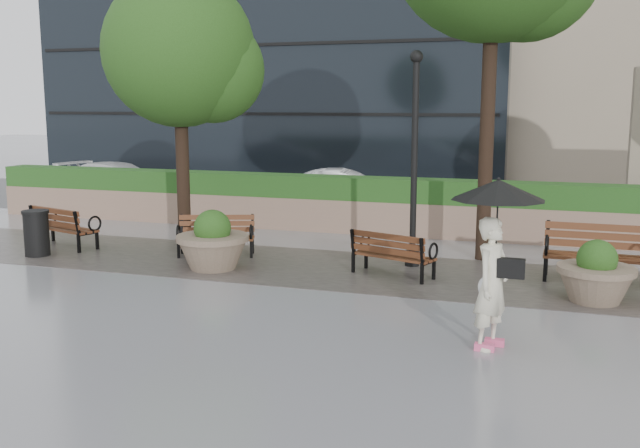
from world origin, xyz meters
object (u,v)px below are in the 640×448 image
(bench_2, at_px, (393,263))
(planter_right, at_px, (596,278))
(lamppost, at_px, (414,174))
(car_left, at_px, (118,182))
(bench_1, at_px, (216,244))
(pedestrian, at_px, (495,247))
(planter_left, at_px, (213,246))
(bench_3, at_px, (599,266))
(car_right, at_px, (345,192))
(bench_0, at_px, (65,235))
(trash_bin, at_px, (37,234))

(bench_2, xyz_separation_m, planter_right, (3.42, -0.67, 0.15))
(planter_right, distance_m, lamppost, 3.88)
(planter_right, height_order, car_left, car_left)
(planter_right, bearing_deg, bench_1, 170.28)
(pedestrian, bearing_deg, planter_left, 86.36)
(bench_3, distance_m, car_right, 9.01)
(bench_1, distance_m, planter_right, 7.36)
(pedestrian, bearing_deg, car_right, 50.04)
(bench_0, xyz_separation_m, bench_3, (10.92, 0.35, 0.03))
(trash_bin, distance_m, pedestrian, 9.83)
(bench_2, xyz_separation_m, car_left, (-10.58, 7.13, 0.38))
(bench_1, bearing_deg, bench_0, 164.15)
(bench_1, xyz_separation_m, bench_3, (7.37, 0.13, 0.05))
(car_left, bearing_deg, planter_left, -126.47)
(planter_right, bearing_deg, bench_2, 168.92)
(bench_3, relative_size, planter_right, 1.58)
(bench_2, xyz_separation_m, trash_bin, (-7.34, -0.57, 0.21))
(bench_0, xyz_separation_m, bench_2, (7.38, -0.35, -0.02))
(trash_bin, bearing_deg, bench_3, 6.69)
(planter_left, height_order, lamppost, lamppost)
(bench_3, distance_m, pedestrian, 4.43)
(car_left, bearing_deg, bench_2, -113.85)
(bench_2, xyz_separation_m, lamppost, (0.18, 0.95, 1.55))
(planter_left, height_order, trash_bin, planter_left)
(planter_left, bearing_deg, car_right, 86.92)
(planter_right, relative_size, car_right, 0.32)
(planter_left, distance_m, pedestrian, 6.17)
(car_right, bearing_deg, car_left, 77.54)
(bench_1, xyz_separation_m, pedestrian, (5.88, -3.92, 1.07))
(bench_1, height_order, bench_3, bench_3)
(lamppost, xyz_separation_m, car_right, (-3.13, 6.00, -1.17))
(car_right, xyz_separation_m, pedestrian, (5.01, -10.29, 0.69))
(planter_left, xyz_separation_m, lamppost, (3.54, 1.45, 1.35))
(bench_0, distance_m, car_left, 7.50)
(bench_2, height_order, lamppost, lamppost)
(bench_1, bearing_deg, car_right, 62.78)
(bench_1, relative_size, planter_left, 1.21)
(bench_0, bearing_deg, trash_bin, 109.29)
(planter_right, bearing_deg, bench_3, 85.04)
(car_right, bearing_deg, lamppost, -163.53)
(bench_1, distance_m, bench_3, 7.37)
(planter_right, bearing_deg, car_right, 129.94)
(planter_right, bearing_deg, bench_0, 174.60)
(bench_2, bearing_deg, lamppost, -81.39)
(bench_3, relative_size, car_right, 0.50)
(bench_0, relative_size, bench_2, 1.08)
(bench_1, distance_m, pedestrian, 7.15)
(car_right, bearing_deg, bench_0, 135.01)
(bench_3, bearing_deg, bench_2, -167.88)
(bench_3, xyz_separation_m, pedestrian, (-1.49, -4.05, 1.02))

